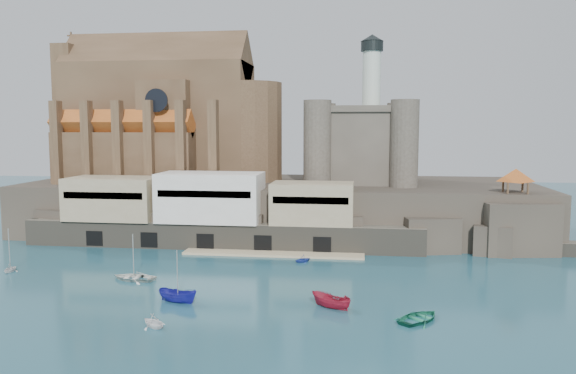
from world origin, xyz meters
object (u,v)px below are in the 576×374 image
(boat_1, at_px, (154,327))
(church, at_px, (168,122))
(castle_keep, at_px, (361,141))
(boat_2, at_px, (178,302))
(pavilion, at_px, (516,177))

(boat_1, bearing_deg, church, 51.43)
(castle_keep, bearing_deg, boat_2, -113.51)
(church, bearing_deg, pavilion, -13.48)
(pavilion, height_order, boat_2, pavilion)
(boat_2, bearing_deg, boat_1, -163.66)
(boat_1, bearing_deg, pavilion, -14.20)
(boat_1, relative_size, boat_2, 0.63)
(pavilion, distance_m, boat_1, 65.04)
(pavilion, bearing_deg, castle_keep, 149.82)
(pavilion, bearing_deg, boat_2, -144.07)
(castle_keep, xyz_separation_m, boat_2, (-21.51, -49.46, -18.31))
(church, bearing_deg, castle_keep, -1.11)
(castle_keep, height_order, boat_1, castle_keep)
(boat_1, xyz_separation_m, boat_2, (-0.18, 8.46, 0.00))
(church, distance_m, castle_keep, 40.39)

